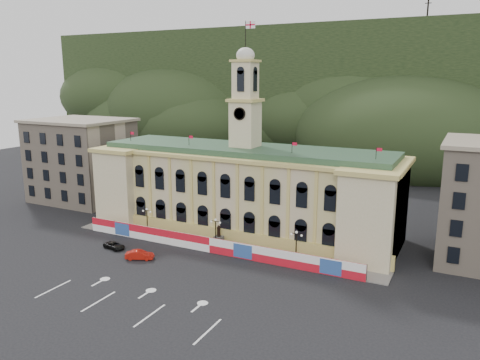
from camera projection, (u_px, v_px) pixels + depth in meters
The scene contains 13 objects.
ground at pixel (153, 289), 62.64m from camera, with size 260.00×260.00×0.00m, color black.
lane_markings at pixel (129, 305), 58.27m from camera, with size 26.00×10.00×0.02m, color white, non-canonical shape.
hill_ridge at pixel (362, 101), 164.88m from camera, with size 230.00×80.00×64.00m.
city_hall at pixel (244, 189), 85.06m from camera, with size 56.20×17.60×37.10m.
side_building_left at pixel (82, 160), 106.48m from camera, with size 21.00×17.00×18.60m.
hoarding_fence at pixel (210, 245), 75.49m from camera, with size 50.00×0.44×2.50m.
pavement at pixel (218, 246), 78.11m from camera, with size 56.00×5.50×0.16m, color slate.
statue at pixel (219, 240), 78.09m from camera, with size 1.40×1.40×3.72m.
lamp_left at pixel (147, 219), 82.95m from camera, with size 1.96×0.44×5.15m.
lamp_center at pixel (216, 231), 76.81m from camera, with size 1.96×0.44×5.15m.
lamp_right at pixel (296, 244), 70.67m from camera, with size 1.96×0.44×5.15m.
red_sedan at pixel (140, 255), 72.68m from camera, with size 4.60×3.15×1.44m, color #A6150B.
black_suv at pixel (114, 246), 77.17m from camera, with size 4.27×2.50×1.11m, color black.
Camera 1 is at (36.45, -46.63, 27.74)m, focal length 35.00 mm.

